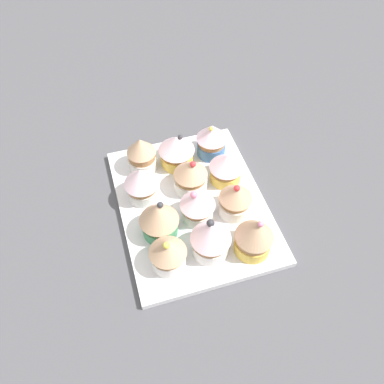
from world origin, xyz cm
name	(u,v)px	position (x,y,z in cm)	size (l,w,h in cm)	color
ground_plane	(192,212)	(0.00, 0.00, -1.50)	(180.00, 180.00, 3.00)	#4C4C51
baking_tray	(192,205)	(0.00, 0.00, 0.60)	(31.63, 24.58, 1.20)	silver
cupcake_0	(254,235)	(-11.41, -6.45, 5.14)	(6.03, 6.03, 7.93)	#EFC651
cupcake_1	(235,199)	(-3.66, -6.36, 4.48)	(5.53, 5.53, 6.86)	white
cupcake_2	(226,167)	(3.44, -7.31, 4.38)	(6.04, 6.04, 6.07)	#EFC651
cupcake_3	(212,139)	(10.32, -6.88, 4.84)	(5.75, 5.75, 7.28)	#477AC6
cupcake_4	(211,238)	(-9.88, -0.01, 5.05)	(6.30, 6.30, 7.73)	white
cupcake_5	(195,205)	(-3.10, 0.38, 4.63)	(5.83, 5.83, 6.84)	white
cupcake_6	(190,175)	(3.35, -0.73, 4.50)	(5.92, 5.92, 6.91)	white
cupcake_7	(178,149)	(9.83, -0.23, 4.65)	(6.62, 6.62, 6.84)	#EFC651
cupcake_8	(168,253)	(-10.19, 6.80, 4.56)	(5.73, 5.73, 6.76)	white
cupcake_9	(159,218)	(-4.19, 6.65, 5.14)	(6.34, 6.34, 7.78)	#4C9E6B
cupcake_10	(141,183)	(3.85, 7.75, 4.80)	(5.97, 5.97, 6.84)	white
cupcake_11	(142,154)	(10.49, 6.31, 4.77)	(5.24, 5.24, 7.12)	white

